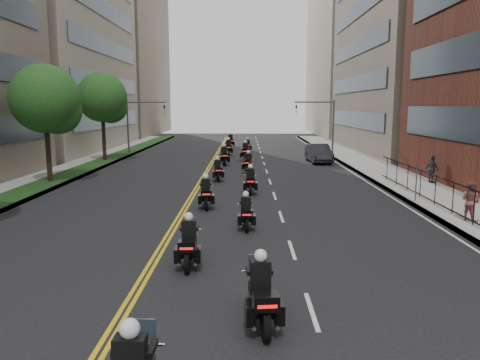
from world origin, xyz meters
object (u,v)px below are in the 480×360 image
at_px(motorcycle_6, 218,171).
at_px(motorcycle_9, 245,152).
at_px(motorcycle_1, 261,296).
at_px(motorcycle_2, 189,245).
at_px(motorcycle_10, 229,148).
at_px(motorcycle_11, 248,146).
at_px(motorcycle_12, 231,142).
at_px(motorcycle_7, 248,164).
at_px(motorcycle_4, 206,194).
at_px(motorcycle_5, 250,182).
at_px(parked_sedan, 319,153).
at_px(motorcycle_3, 246,214).
at_px(motorcycle_8, 224,157).
at_px(pedestrian_b, 470,201).
at_px(pedestrian_c, 432,169).

distance_m(motorcycle_6, motorcycle_9, 12.15).
bearing_deg(motorcycle_1, motorcycle_2, 112.29).
xyz_separation_m(motorcycle_10, motorcycle_11, (2.00, 4.43, -0.13)).
height_order(motorcycle_9, motorcycle_11, motorcycle_9).
relative_size(motorcycle_10, motorcycle_11, 1.21).
bearing_deg(motorcycle_12, motorcycle_2, -94.87).
distance_m(motorcycle_7, motorcycle_9, 8.05).
xyz_separation_m(motorcycle_2, motorcycle_4, (-0.17, 8.58, -0.00)).
bearing_deg(motorcycle_1, motorcycle_6, 90.40).
xyz_separation_m(motorcycle_2, motorcycle_5, (2.08, 12.41, 0.00)).
height_order(motorcycle_5, motorcycle_12, motorcycle_12).
relative_size(motorcycle_6, motorcycle_12, 0.89).
height_order(motorcycle_10, motorcycle_11, motorcycle_10).
bearing_deg(motorcycle_9, parked_sedan, -9.97).
xyz_separation_m(motorcycle_4, motorcycle_9, (1.97, 20.50, 0.07)).
height_order(motorcycle_10, motorcycle_12, motorcycle_10).
height_order(motorcycle_3, motorcycle_11, motorcycle_3).
relative_size(motorcycle_3, motorcycle_7, 0.92).
bearing_deg(motorcycle_3, motorcycle_12, 89.85).
bearing_deg(motorcycle_6, motorcycle_11, 76.91).
bearing_deg(motorcycle_10, motorcycle_2, -93.06).
xyz_separation_m(motorcycle_1, motorcycle_4, (-2.34, 12.65, -0.03)).
distance_m(motorcycle_7, motorcycle_10, 12.41).
distance_m(motorcycle_8, motorcycle_11, 12.43).
bearing_deg(parked_sedan, motorcycle_1, -103.90).
relative_size(motorcycle_1, motorcycle_8, 0.97).
relative_size(motorcycle_7, motorcycle_8, 0.92).
bearing_deg(motorcycle_2, motorcycle_11, 84.12).
relative_size(motorcycle_1, motorcycle_3, 1.15).
relative_size(motorcycle_9, motorcycle_11, 1.23).
xyz_separation_m(motorcycle_3, motorcycle_4, (-1.99, 3.97, 0.06)).
distance_m(motorcycle_5, parked_sedan, 16.37).
xyz_separation_m(motorcycle_4, motorcycle_5, (2.26, 3.83, 0.00)).
distance_m(motorcycle_11, pedestrian_b, 33.62).
distance_m(motorcycle_6, parked_sedan, 13.44).
xyz_separation_m(motorcycle_9, pedestrian_c, (11.95, -13.63, 0.29)).
bearing_deg(motorcycle_6, parked_sedan, 43.86).
bearing_deg(motorcycle_1, motorcycle_4, 94.79).
relative_size(motorcycle_4, motorcycle_7, 1.01).
bearing_deg(motorcycle_9, pedestrian_b, -64.43).
distance_m(motorcycle_2, motorcycle_12, 42.26).
bearing_deg(motorcycle_12, motorcycle_8, -94.95).
relative_size(motorcycle_3, motorcycle_6, 0.94).
bearing_deg(motorcycle_3, motorcycle_10, 90.58).
bearing_deg(motorcycle_7, motorcycle_6, -110.52).
distance_m(motorcycle_4, motorcycle_5, 4.45).
xyz_separation_m(motorcycle_6, motorcycle_8, (0.07, 8.39, 0.07)).
height_order(motorcycle_7, motorcycle_10, motorcycle_10).
relative_size(motorcycle_6, pedestrian_c, 1.27).
relative_size(motorcycle_10, pedestrian_c, 1.43).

